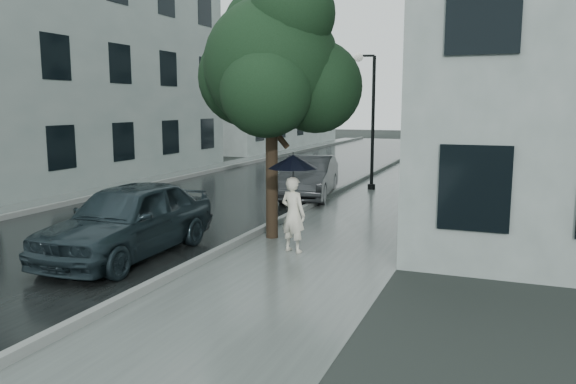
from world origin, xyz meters
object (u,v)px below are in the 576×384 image
at_px(car_near, 128,219).
at_px(car_far, 309,177).
at_px(street_tree, 273,64).
at_px(lamp_post, 369,112).
at_px(pedestrian, 293,214).

height_order(car_near, car_far, car_near).
distance_m(street_tree, lamp_post, 8.14).
bearing_deg(car_near, car_far, 82.28).
height_order(pedestrian, car_far, pedestrian).
bearing_deg(street_tree, car_near, -128.30).
bearing_deg(car_far, lamp_post, 52.56).
height_order(pedestrian, street_tree, street_tree).
height_order(lamp_post, car_near, lamp_post).
xyz_separation_m(car_near, car_far, (1.01, 8.12, -0.07)).
bearing_deg(lamp_post, car_far, -136.29).
bearing_deg(street_tree, car_far, 100.91).
xyz_separation_m(lamp_post, car_near, (-2.36, -10.67, -2.02)).
xyz_separation_m(street_tree, car_near, (-2.07, -2.62, -3.17)).
distance_m(pedestrian, lamp_post, 9.40).
bearing_deg(street_tree, lamp_post, 87.94).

